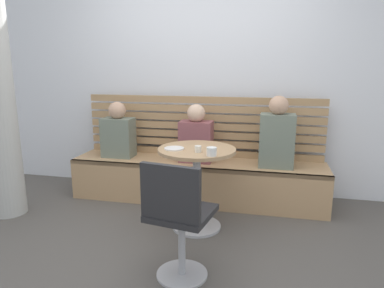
{
  "coord_description": "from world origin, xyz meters",
  "views": [
    {
      "loc": [
        0.74,
        -2.33,
        1.44
      ],
      "look_at": [
        0.07,
        0.66,
        0.75
      ],
      "focal_mm": 32.65,
      "sensor_mm": 36.0,
      "label": 1
    }
  ],
  "objects_px": {
    "person_child_left": "(196,137)",
    "cup_ceramic_white": "(212,152)",
    "cafe_table": "(197,173)",
    "plate_small": "(174,148)",
    "booth_bench": "(197,181)",
    "person_adult": "(277,136)",
    "white_chair": "(178,217)",
    "cup_espresso_small": "(198,149)",
    "person_child_middle": "(118,133)"
  },
  "relations": [
    {
      "from": "person_child_left",
      "to": "cup_ceramic_white",
      "type": "height_order",
      "value": "person_child_left"
    },
    {
      "from": "cafe_table",
      "to": "cup_ceramic_white",
      "type": "bearing_deg",
      "value": -53.54
    },
    {
      "from": "person_child_left",
      "to": "plate_small",
      "type": "xyz_separation_m",
      "value": [
        -0.04,
        -0.72,
        0.04
      ]
    },
    {
      "from": "booth_bench",
      "to": "plate_small",
      "type": "relative_size",
      "value": 15.88
    },
    {
      "from": "cafe_table",
      "to": "person_adult",
      "type": "xyz_separation_m",
      "value": [
        0.68,
        0.63,
        0.24
      ]
    },
    {
      "from": "cafe_table",
      "to": "plate_small",
      "type": "xyz_separation_m",
      "value": [
        -0.18,
        -0.07,
        0.23
      ]
    },
    {
      "from": "booth_bench",
      "to": "plate_small",
      "type": "xyz_separation_m",
      "value": [
        -0.05,
        -0.72,
        0.52
      ]
    },
    {
      "from": "person_child_left",
      "to": "white_chair",
      "type": "bearing_deg",
      "value": -82.62
    },
    {
      "from": "cup_espresso_small",
      "to": "plate_small",
      "type": "distance_m",
      "value": 0.23
    },
    {
      "from": "person_adult",
      "to": "cup_espresso_small",
      "type": "relative_size",
      "value": 12.78
    },
    {
      "from": "white_chair",
      "to": "person_child_left",
      "type": "relative_size",
      "value": 1.39
    },
    {
      "from": "cafe_table",
      "to": "person_child_middle",
      "type": "height_order",
      "value": "person_child_middle"
    },
    {
      "from": "cup_espresso_small",
      "to": "person_child_middle",
      "type": "bearing_deg",
      "value": 143.57
    },
    {
      "from": "person_child_left",
      "to": "cup_espresso_small",
      "type": "bearing_deg",
      "value": -76.78
    },
    {
      "from": "person_adult",
      "to": "plate_small",
      "type": "xyz_separation_m",
      "value": [
        -0.87,
        -0.7,
        -0.01
      ]
    },
    {
      "from": "cup_espresso_small",
      "to": "white_chair",
      "type": "bearing_deg",
      "value": -89.51
    },
    {
      "from": "person_child_middle",
      "to": "cup_espresso_small",
      "type": "distance_m",
      "value": 1.33
    },
    {
      "from": "person_adult",
      "to": "cafe_table",
      "type": "bearing_deg",
      "value": -137.47
    },
    {
      "from": "white_chair",
      "to": "cup_ceramic_white",
      "type": "distance_m",
      "value": 0.67
    },
    {
      "from": "white_chair",
      "to": "person_adult",
      "type": "relative_size",
      "value": 1.19
    },
    {
      "from": "white_chair",
      "to": "plate_small",
      "type": "bearing_deg",
      "value": 107.06
    },
    {
      "from": "cafe_table",
      "to": "person_adult",
      "type": "distance_m",
      "value": 0.96
    },
    {
      "from": "white_chair",
      "to": "person_child_middle",
      "type": "bearing_deg",
      "value": 126.22
    },
    {
      "from": "person_adult",
      "to": "cup_espresso_small",
      "type": "distance_m",
      "value": 1.0
    },
    {
      "from": "person_adult",
      "to": "plate_small",
      "type": "bearing_deg",
      "value": -141.13
    },
    {
      "from": "cafe_table",
      "to": "person_adult",
      "type": "bearing_deg",
      "value": 42.53
    },
    {
      "from": "cafe_table",
      "to": "cup_ceramic_white",
      "type": "relative_size",
      "value": 9.25
    },
    {
      "from": "white_chair",
      "to": "person_child_middle",
      "type": "distance_m",
      "value": 1.84
    },
    {
      "from": "person_child_left",
      "to": "cup_ceramic_white",
      "type": "relative_size",
      "value": 7.64
    },
    {
      "from": "cup_espresso_small",
      "to": "cup_ceramic_white",
      "type": "distance_m",
      "value": 0.16
    },
    {
      "from": "person_child_left",
      "to": "cup_ceramic_white",
      "type": "bearing_deg",
      "value": -70.34
    },
    {
      "from": "person_child_left",
      "to": "cup_espresso_small",
      "type": "distance_m",
      "value": 0.8
    },
    {
      "from": "cafe_table",
      "to": "cup_espresso_small",
      "type": "distance_m",
      "value": 0.28
    },
    {
      "from": "cafe_table",
      "to": "person_child_left",
      "type": "xyz_separation_m",
      "value": [
        -0.15,
        0.65,
        0.19
      ]
    },
    {
      "from": "white_chair",
      "to": "cafe_table",
      "type": "bearing_deg",
      "value": 93.11
    },
    {
      "from": "white_chair",
      "to": "cup_espresso_small",
      "type": "relative_size",
      "value": 15.18
    },
    {
      "from": "cafe_table",
      "to": "person_child_middle",
      "type": "relative_size",
      "value": 1.2
    },
    {
      "from": "booth_bench",
      "to": "cafe_table",
      "type": "relative_size",
      "value": 3.65
    },
    {
      "from": "cup_ceramic_white",
      "to": "cafe_table",
      "type": "bearing_deg",
      "value": 126.46
    },
    {
      "from": "person_child_middle",
      "to": "cafe_table",
      "type": "bearing_deg",
      "value": -32.49
    },
    {
      "from": "booth_bench",
      "to": "person_child_left",
      "type": "xyz_separation_m",
      "value": [
        -0.01,
        -0.0,
        0.49
      ]
    },
    {
      "from": "white_chair",
      "to": "cup_espresso_small",
      "type": "distance_m",
      "value": 0.74
    },
    {
      "from": "cafe_table",
      "to": "person_child_left",
      "type": "distance_m",
      "value": 0.69
    },
    {
      "from": "cafe_table",
      "to": "white_chair",
      "type": "bearing_deg",
      "value": -86.89
    },
    {
      "from": "booth_bench",
      "to": "cafe_table",
      "type": "bearing_deg",
      "value": -78.14
    },
    {
      "from": "person_child_left",
      "to": "person_child_middle",
      "type": "distance_m",
      "value": 0.89
    },
    {
      "from": "person_child_middle",
      "to": "plate_small",
      "type": "relative_size",
      "value": 3.61
    },
    {
      "from": "white_chair",
      "to": "person_adult",
      "type": "bearing_deg",
      "value": 66.06
    },
    {
      "from": "white_chair",
      "to": "person_child_left",
      "type": "bearing_deg",
      "value": 97.38
    },
    {
      "from": "white_chair",
      "to": "plate_small",
      "type": "relative_size",
      "value": 5.0
    }
  ]
}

